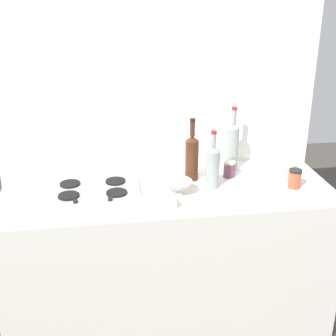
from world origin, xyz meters
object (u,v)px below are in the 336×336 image
wine_bottle_leftmost (233,145)px  wine_bottle_mid_left (213,166)px  condiment_jar_front (295,179)px  condiment_jar_rear (229,169)px  plate_stack (276,168)px  mixing_bowl (177,187)px  wine_bottle_mid_right (192,156)px  stovetop_hob (93,191)px  butter_dish (158,203)px

wine_bottle_leftmost → wine_bottle_mid_left: wine_bottle_leftmost is taller
condiment_jar_front → condiment_jar_rear: 0.37m
plate_stack → condiment_jar_front: (0.04, -0.18, 0.01)m
wine_bottle_leftmost → condiment_jar_front: 0.42m
wine_bottle_leftmost → condiment_jar_rear: (-0.05, -0.11, -0.10)m
plate_stack → mixing_bowl: 0.63m
wine_bottle_leftmost → wine_bottle_mid_right: wine_bottle_leftmost is taller
stovetop_hob → condiment_jar_rear: 0.79m
wine_bottle_mid_left → butter_dish: size_ratio=1.99×
condiment_jar_front → wine_bottle_mid_right: bearing=159.9°
plate_stack → condiment_jar_rear: (-0.27, 0.03, 0.00)m
plate_stack → wine_bottle_mid_left: (-0.41, -0.10, 0.08)m
butter_dish → condiment_jar_front: bearing=9.7°
stovetop_hob → condiment_jar_rear: bearing=8.1°
mixing_bowl → condiment_jar_front: size_ratio=1.56×
stovetop_hob → wine_bottle_mid_left: bearing=-1.4°
butter_dish → condiment_jar_rear: condiment_jar_rear is taller
plate_stack → mixing_bowl: plate_stack is taller
wine_bottle_mid_left → wine_bottle_mid_right: bearing=126.9°
stovetop_hob → plate_stack: plate_stack is taller
wine_bottle_mid_left → butter_dish: bearing=-147.4°
wine_bottle_leftmost → condiment_jar_rear: 0.16m
wine_bottle_mid_right → condiment_jar_rear: 0.24m
wine_bottle_mid_right → plate_stack: bearing=-2.3°
mixing_bowl → condiment_jar_front: 0.65m
wine_bottle_mid_right → mixing_bowl: size_ratio=2.17×
plate_stack → condiment_jar_rear: bearing=174.5°
stovetop_hob → wine_bottle_mid_left: (0.65, -0.02, 0.11)m
wine_bottle_leftmost → condiment_jar_rear: bearing=-112.1°
stovetop_hob → condiment_jar_front: condiment_jar_front is taller
wine_bottle_mid_right → mixing_bowl: (-0.12, -0.18, -0.10)m
stovetop_hob → wine_bottle_leftmost: (0.83, 0.22, 0.14)m
plate_stack → wine_bottle_mid_left: wine_bottle_mid_left is taller
wine_bottle_mid_right → condiment_jar_rear: bearing=1.8°
wine_bottle_leftmost → condiment_jar_rear: wine_bottle_leftmost is taller
wine_bottle_mid_right → butter_dish: wine_bottle_mid_right is taller
stovetop_hob → wine_bottle_leftmost: 0.87m
plate_stack → wine_bottle_mid_right: size_ratio=0.69×
butter_dish → condiment_jar_front: condiment_jar_front is taller
plate_stack → wine_bottle_leftmost: size_ratio=0.65×
stovetop_hob → mixing_bowl: bearing=-9.8°
plate_stack → butter_dish: 0.79m
stovetop_hob → wine_bottle_mid_right: bearing=10.6°
stovetop_hob → plate_stack: (1.05, 0.08, 0.03)m
wine_bottle_mid_left → condiment_jar_rear: bearing=43.8°
stovetop_hob → mixing_bowl: 0.45m
wine_bottle_mid_right → condiment_jar_rear: size_ratio=3.82×
plate_stack → condiment_jar_front: bearing=-78.0°
wine_bottle_leftmost → wine_bottle_mid_right: (-0.27, -0.12, -0.01)m
wine_bottle_mid_left → wine_bottle_mid_right: (-0.09, 0.12, 0.01)m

